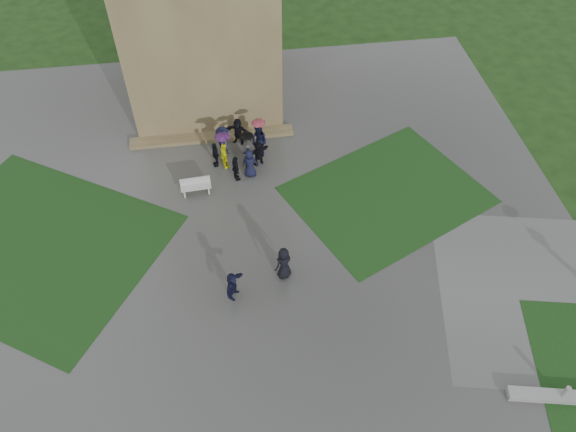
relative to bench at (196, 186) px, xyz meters
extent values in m
plane|color=black|center=(0.99, -6.51, -0.47)|extent=(120.00, 120.00, 0.00)
cube|color=#393936|center=(0.99, -4.51, -0.46)|extent=(34.00, 34.00, 0.02)
cube|color=black|center=(-7.51, -2.51, -0.45)|extent=(14.10, 13.46, 0.01)
cube|color=black|center=(9.49, -1.51, -0.45)|extent=(11.12, 10.15, 0.01)
cube|color=brown|center=(0.99, 4.09, -0.34)|extent=(9.00, 0.80, 0.22)
cylinder|color=gray|center=(13.26, -12.81, -0.02)|extent=(0.20, 0.20, 0.90)
cube|color=#B5B4B0|center=(0.00, -0.07, -0.01)|extent=(1.54, 0.55, 0.06)
cube|color=#B5B4B0|center=(-0.60, -0.11, -0.24)|extent=(0.11, 0.41, 0.42)
cube|color=#B5B4B0|center=(0.61, -0.03, -0.24)|extent=(0.11, 0.41, 0.42)
cube|color=#B5B4B0|center=(-0.01, 0.15, 0.22)|extent=(1.52, 0.14, 0.40)
imported|color=black|center=(3.33, 1.69, 0.29)|extent=(1.46, 1.05, 1.49)
imported|color=black|center=(3.47, 2.39, 0.49)|extent=(1.02, 1.02, 1.89)
imported|color=black|center=(2.42, 3.56, 0.33)|extent=(1.53, 1.13, 1.57)
imported|color=#3D3D41|center=(1.75, 2.68, 0.36)|extent=(0.64, 1.09, 1.62)
imported|color=black|center=(1.57, 2.59, 0.50)|extent=(0.87, 1.33, 1.90)
imported|color=black|center=(1.10, 1.91, 0.28)|extent=(0.67, 0.95, 1.47)
imported|color=#E8EA0D|center=(1.57, 1.66, 0.33)|extent=(0.73, 1.02, 1.56)
imported|color=black|center=(2.08, 0.67, 0.30)|extent=(0.71, 0.98, 1.50)
imported|color=black|center=(2.82, 0.87, 0.37)|extent=(0.87, 0.65, 1.65)
imported|color=#3D3D41|center=(2.77, 1.46, 0.34)|extent=(0.58, 0.38, 1.59)
imported|color=#CC5469|center=(3.47, 2.39, 1.58)|extent=(0.72, 0.72, 0.63)
imported|color=#723188|center=(1.57, 1.66, 1.49)|extent=(0.76, 0.76, 0.67)
imported|color=black|center=(2.77, 1.46, 1.58)|extent=(0.71, 0.71, 0.62)
imported|color=black|center=(1.40, -6.48, 0.29)|extent=(1.08, 1.45, 1.48)
imported|color=black|center=(3.68, -5.71, 0.43)|extent=(1.04, 0.97, 1.76)
camera|label=1|loc=(1.83, -20.29, 19.87)|focal=35.00mm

